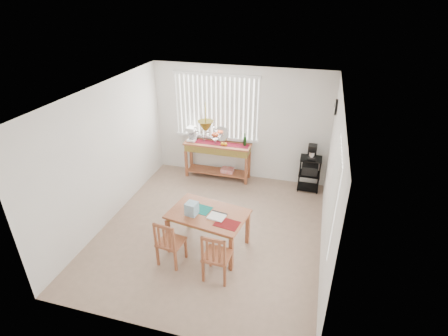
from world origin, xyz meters
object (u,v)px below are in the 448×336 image
(cart_items, at_px, (312,152))
(dining_table, at_px, (208,217))
(sideboard, at_px, (218,152))
(wire_cart, at_px, (310,171))
(chair_left, at_px, (170,243))
(chair_right, at_px, (217,256))

(cart_items, xyz_separation_m, dining_table, (-1.56, -2.44, -0.32))
(sideboard, distance_m, dining_table, 2.50)
(wire_cart, xyz_separation_m, chair_left, (-2.03, -3.01, -0.05))
(cart_items, relative_size, dining_table, 0.23)
(dining_table, bearing_deg, sideboard, 102.56)
(dining_table, bearing_deg, wire_cart, 57.27)
(sideboard, bearing_deg, dining_table, -77.44)
(sideboard, relative_size, wire_cart, 1.99)
(cart_items, xyz_separation_m, chair_right, (-1.21, -3.14, -0.50))
(dining_table, distance_m, chair_right, 0.80)
(sideboard, bearing_deg, wire_cart, -0.35)
(wire_cart, bearing_deg, cart_items, 90.00)
(dining_table, bearing_deg, cart_items, 57.36)
(chair_right, bearing_deg, wire_cart, 68.90)
(wire_cart, height_order, cart_items, cart_items)
(sideboard, distance_m, chair_left, 3.03)
(chair_right, bearing_deg, dining_table, 116.97)
(sideboard, distance_m, cart_items, 2.12)
(sideboard, bearing_deg, chair_right, -74.02)
(cart_items, distance_m, chair_right, 3.40)
(cart_items, bearing_deg, dining_table, -122.64)
(cart_items, height_order, chair_left, cart_items)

